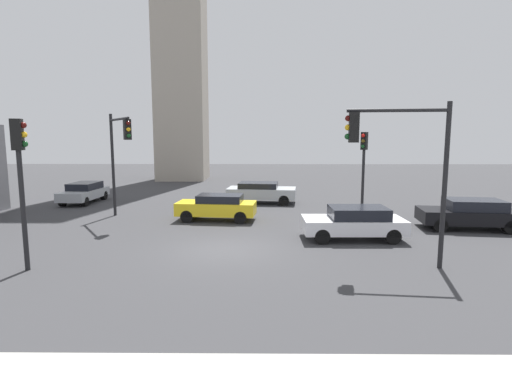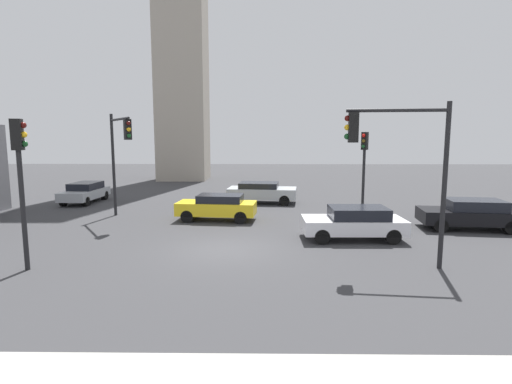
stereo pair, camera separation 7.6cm
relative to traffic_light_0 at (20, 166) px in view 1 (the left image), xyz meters
name	(u,v)px [view 1 (the left image)]	position (x,y,z in m)	size (l,w,h in m)	color
ground_plane	(226,250)	(6.41, 2.52, -3.49)	(101.56, 101.56, 0.00)	#38383A
traffic_light_0	(20,166)	(0.00, 0.00, 0.00)	(0.49, 0.39, 5.00)	black
traffic_light_1	(119,145)	(0.38, 8.24, 0.50)	(2.06, 2.99, 5.68)	black
traffic_light_2	(401,152)	(12.43, 0.50, 0.44)	(3.37, 0.56, 5.56)	black
traffic_light_3	(364,157)	(13.67, 10.06, -0.20)	(0.45, 0.49, 4.70)	black
car_0	(217,207)	(5.49, 8.14, -2.74)	(4.28, 2.10, 1.39)	yellow
car_1	(470,214)	(17.89, 6.21, -2.72)	(4.71, 2.50, 1.45)	black
car_2	(84,192)	(-4.16, 13.99, -2.77)	(1.99, 4.26, 1.36)	#ADB2B7
car_4	(354,222)	(11.88, 4.24, -2.74)	(4.34, 1.99, 1.42)	silver
car_5	(261,192)	(7.84, 13.89, -2.73)	(4.73, 2.57, 1.40)	#ADB2B7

